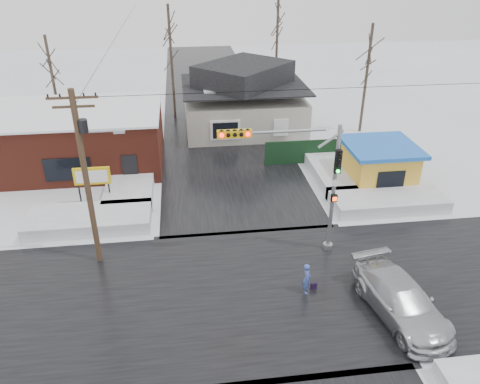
{
  "coord_description": "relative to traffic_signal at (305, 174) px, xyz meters",
  "views": [
    {
      "loc": [
        -3.31,
        -17.0,
        14.47
      ],
      "look_at": [
        -0.56,
        4.41,
        3.0
      ],
      "focal_mm": 35.0,
      "sensor_mm": 36.0,
      "label": 1
    }
  ],
  "objects": [
    {
      "name": "ground",
      "position": [
        -2.43,
        -2.97,
        -4.54
      ],
      "size": [
        120.0,
        120.0,
        0.0
      ],
      "primitive_type": "plane",
      "color": "white",
      "rests_on": "ground"
    },
    {
      "name": "fence",
      "position": [
        4.07,
        11.03,
        -3.64
      ],
      "size": [
        8.0,
        0.12,
        1.8
      ],
      "primitive_type": "cube",
      "color": "black",
      "rests_on": "ground"
    },
    {
      "name": "car",
      "position": [
        3.18,
        -5.31,
        -3.72
      ],
      "size": [
        3.17,
        5.93,
        1.64
      ],
      "primitive_type": "imported",
      "rotation": [
        0.0,
        0.0,
        0.16
      ],
      "color": "silver",
      "rests_on": "ground"
    },
    {
      "name": "tree_far_mid",
      "position": [
        3.57,
        25.03,
        5.0
      ],
      "size": [
        3.0,
        3.0,
        12.0
      ],
      "color": "#332821",
      "rests_on": "ground"
    },
    {
      "name": "traffic_signal",
      "position": [
        0.0,
        0.0,
        0.0
      ],
      "size": [
        6.05,
        0.68,
        7.0
      ],
      "color": "gray",
      "rests_on": "ground"
    },
    {
      "name": "utility_pole",
      "position": [
        -10.36,
        0.53,
        0.57
      ],
      "size": [
        3.15,
        0.44,
        9.0
      ],
      "color": "#382619",
      "rests_on": "ground"
    },
    {
      "name": "house",
      "position": [
        -0.43,
        19.03,
        -1.92
      ],
      "size": [
        10.4,
        8.4,
        5.76
      ],
      "color": "#B6B1A4",
      "rests_on": "ground"
    },
    {
      "name": "snowbank_nside_e",
      "position": [
        4.57,
        9.03,
        -4.14
      ],
      "size": [
        3.0,
        8.0,
        0.8
      ],
      "primitive_type": "cube",
      "color": "white",
      "rests_on": "ground"
    },
    {
      "name": "snowbank_nside_w",
      "position": [
        -9.43,
        9.03,
        -4.14
      ],
      "size": [
        3.0,
        8.0,
        0.8
      ],
      "primitive_type": "cube",
      "color": "white",
      "rests_on": "ground"
    },
    {
      "name": "snowbank_nw",
      "position": [
        -11.43,
        4.03,
        -4.14
      ],
      "size": [
        7.0,
        3.0,
        0.8
      ],
      "primitive_type": "cube",
      "color": "white",
      "rests_on": "ground"
    },
    {
      "name": "road_ns",
      "position": [
        -2.43,
        -2.97,
        -4.53
      ],
      "size": [
        10.0,
        120.0,
        0.02
      ],
      "primitive_type": "cube",
      "color": "black",
      "rests_on": "ground"
    },
    {
      "name": "tree_far_right",
      "position": [
        9.57,
        17.03,
        2.62
      ],
      "size": [
        3.0,
        3.0,
        9.0
      ],
      "color": "#332821",
      "rests_on": "ground"
    },
    {
      "name": "marquee_sign",
      "position": [
        -11.43,
        6.53,
        -2.62
      ],
      "size": [
        2.2,
        0.21,
        2.55
      ],
      "color": "black",
      "rests_on": "ground"
    },
    {
      "name": "shopping_bag",
      "position": [
        -0.07,
        -3.15,
        -4.36
      ],
      "size": [
        0.29,
        0.16,
        0.35
      ],
      "primitive_type": "cube",
      "rotation": [
        0.0,
        0.0,
        0.15
      ],
      "color": "black",
      "rests_on": "ground"
    },
    {
      "name": "road_ew",
      "position": [
        -2.43,
        -2.97,
        -4.53
      ],
      "size": [
        120.0,
        10.0,
        0.02
      ],
      "primitive_type": "cube",
      "color": "black",
      "rests_on": "ground"
    },
    {
      "name": "pedestrian",
      "position": [
        -0.48,
        -3.28,
        -3.76
      ],
      "size": [
        0.5,
        0.64,
        1.55
      ],
      "primitive_type": "imported",
      "rotation": [
        0.0,
        0.0,
        1.33
      ],
      "color": "#3D55AB",
      "rests_on": "ground"
    },
    {
      "name": "brick_building",
      "position": [
        -13.43,
        13.03,
        -2.46
      ],
      "size": [
        12.2,
        8.2,
        4.12
      ],
      "color": "maroon",
      "rests_on": "ground"
    },
    {
      "name": "tree_far_left",
      "position": [
        -6.43,
        23.03,
        3.41
      ],
      "size": [
        3.0,
        3.0,
        10.0
      ],
      "color": "#332821",
      "rests_on": "ground"
    },
    {
      "name": "snowbank_ne",
      "position": [
        6.57,
        4.03,
        -4.14
      ],
      "size": [
        7.0,
        3.0,
        0.8
      ],
      "primitive_type": "cube",
      "color": "white",
      "rests_on": "ground"
    },
    {
      "name": "kiosk",
      "position": [
        7.07,
        7.03,
        -3.08
      ],
      "size": [
        4.6,
        4.6,
        2.88
      ],
      "color": "yellow",
      "rests_on": "ground"
    },
    {
      "name": "tree_far_west",
      "position": [
        -16.43,
        21.03,
        1.82
      ],
      "size": [
        3.0,
        3.0,
        8.0
      ],
      "color": "#332821",
      "rests_on": "ground"
    }
  ]
}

